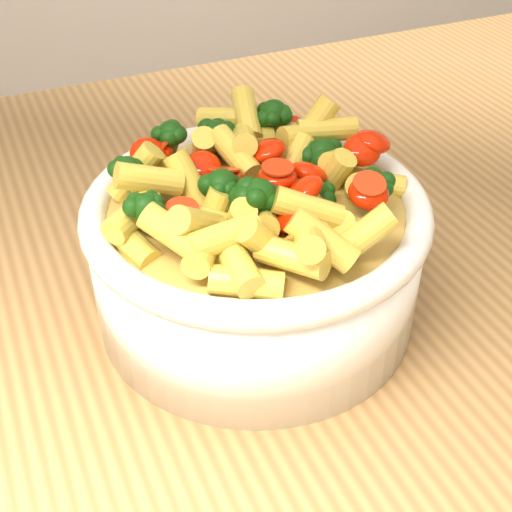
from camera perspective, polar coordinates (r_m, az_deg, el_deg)
name	(u,v)px	position (r m, az deg, el deg)	size (l,w,h in m)	color
table	(282,335)	(0.67, 2.07, -6.37)	(1.20, 0.80, 0.90)	#B2844C
serving_bowl	(256,255)	(0.51, 0.00, 0.11)	(0.24, 0.24, 0.10)	white
pasta_salad	(256,178)	(0.47, 0.00, 6.28)	(0.19, 0.19, 0.04)	#E2CB47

